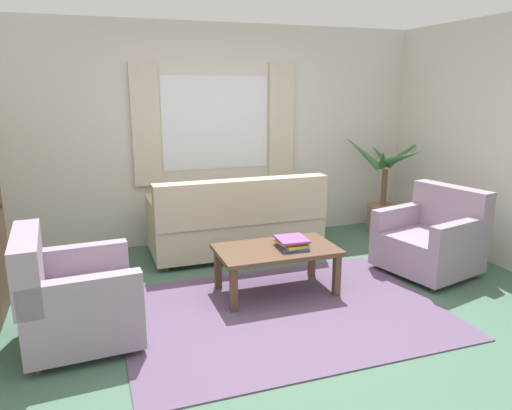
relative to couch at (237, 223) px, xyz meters
name	(u,v)px	position (x,y,z in m)	size (l,w,h in m)	color
ground_plane	(284,313)	(-0.05, -1.55, -0.37)	(6.24, 6.24, 0.00)	#476B56
wall_back	(215,135)	(-0.05, 0.71, 0.93)	(5.32, 0.12, 2.60)	silver
window_with_curtains	(216,123)	(-0.05, 0.63, 1.08)	(1.98, 0.07, 1.40)	white
area_rug	(284,312)	(-0.05, -1.55, -0.36)	(2.67, 1.92, 0.01)	#604C6B
couch	(237,223)	(0.00, 0.00, 0.00)	(1.90, 0.82, 0.92)	#BCB293
armchair_left	(72,298)	(-1.72, -1.46, -0.01)	(0.87, 0.89, 0.88)	#998499
armchair_right	(432,239)	(1.74, -1.17, -0.01)	(1.00, 1.01, 0.88)	#998499
coffee_table	(276,254)	(0.04, -1.13, 0.01)	(1.10, 0.64, 0.44)	brown
book_stack_on_table	(292,242)	(0.18, -1.15, 0.12)	(0.29, 0.36, 0.09)	#335199
potted_plant	(384,198)	(2.09, 0.23, 0.09)	(1.03, 1.04, 1.28)	#9E6B4C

